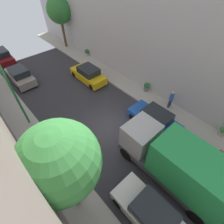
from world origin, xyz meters
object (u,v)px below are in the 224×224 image
Objects in this scene: street_tree_0 at (60,162)px; potted_plant_3 at (223,131)px; pedestrian at (171,99)px; parked_car_left_2 at (20,76)px; parked_car_left_3 at (2,57)px; parked_car_right_2 at (155,119)px; parked_car_left_1 at (151,214)px; delivery_truck at (176,163)px; street_tree_1 at (59,10)px; potted_plant_5 at (87,52)px; parked_car_right_3 at (88,74)px; lamp_post at (7,80)px; potted_plant_1 at (146,87)px.

potted_plant_3 is at bearing -18.00° from street_tree_0.
pedestrian is 4.50m from potted_plant_3.
parked_car_left_2 is at bearing 121.97° from pedestrian.
parked_car_left_3 is 1.00× the size of parked_car_right_2.
parked_car_left_1 is at bearing -152.36° from pedestrian.
parked_car_right_2 is 0.67× the size of street_tree_0.
delivery_truck reaches higher than potted_plant_3.
parked_car_left_2 is 1.00× the size of parked_car_left_3.
parked_car_left_2 is 5.68m from parked_car_left_3.
street_tree_1 is (7.97, 4.08, 3.91)m from parked_car_left_2.
delivery_truck is 8.01× the size of potted_plant_5.
parked_car_left_3 is at bearing 96.91° from delivery_truck.
parked_car_right_2 is 4.68× the size of potted_plant_3.
delivery_truck reaches higher than parked_car_left_2.
potted_plant_3 is at bearing -87.04° from pedestrian.
potted_plant_3 reaches higher than potted_plant_5.
parked_car_right_3 is at bearing 90.00° from parked_car_right_2.
street_tree_1 is at bearing 69.43° from parked_car_left_1.
parked_car_left_2 is 8.47m from potted_plant_5.
parked_car_left_1 is 0.67× the size of street_tree_0.
pedestrian is at bearing -33.78° from lamp_post.
potted_plant_3 is 17.23m from potted_plant_5.
delivery_truck is at bearing -102.74° from parked_car_right_3.
parked_car_left_1 reaches higher than potted_plant_3.
delivery_truck is at bearing -80.75° from parked_car_left_2.
parked_car_left_2 and parked_car_right_3 have the same top height.
pedestrian is at bearing 34.31° from delivery_truck.
delivery_truck is (2.70, -22.27, 1.07)m from parked_car_left_3.
parked_car_left_1 is 17.15m from parked_car_left_2.
street_tree_0 is at bearing -119.81° from street_tree_1.
potted_plant_3 is at bearing -47.54° from lamp_post.
pedestrian reaches higher than parked_car_right_3.
delivery_truck is 21.52m from street_tree_1.
pedestrian reaches higher than parked_car_right_2.
street_tree_1 is 6.76× the size of potted_plant_3.
potted_plant_5 is at bearing 55.48° from parked_car_right_3.
parked_car_left_1 is 9.11m from pedestrian.
parked_car_right_3 is at bearing -124.52° from potted_plant_5.
lamp_post is (-10.37, -6.08, 3.67)m from potted_plant_5.
pedestrian is at bearing 27.64° from parked_car_left_1.
parked_car_right_3 is 8.27m from lamp_post.
street_tree_1 is 7.36× the size of potted_plant_5.
parked_car_left_2 is at bearing 73.11° from lamp_post.
delivery_truck is 5.77m from potted_plant_3.
potted_plant_1 is at bearing 40.30° from parked_car_left_1.
parked_car_right_2 is 5.10× the size of potted_plant_5.
street_tree_0 is (-7.76, -9.30, 4.05)m from parked_car_right_3.
parked_car_left_1 and parked_car_right_3 have the same top height.
street_tree_1 reaches higher than parked_car_left_3.
lamp_post is at bearing 136.10° from parked_car_right_2.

